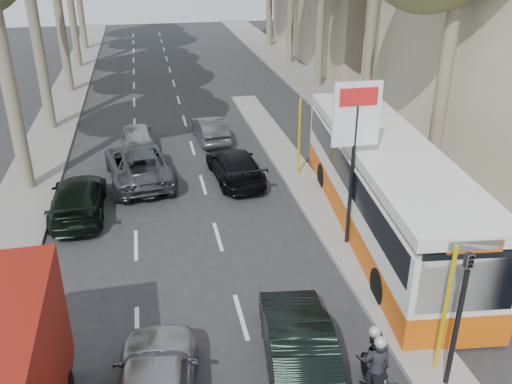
# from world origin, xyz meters

# --- Properties ---
(ground) EXTENTS (120.00, 120.00, 0.00)m
(ground) POSITION_xyz_m (0.00, 0.00, 0.00)
(ground) COLOR #28282B
(ground) RESTS_ON ground
(sidewalk_right) EXTENTS (3.20, 70.00, 0.12)m
(sidewalk_right) POSITION_xyz_m (8.60, 25.00, 0.06)
(sidewalk_right) COLOR gray
(sidewalk_right) RESTS_ON ground
(median_left) EXTENTS (2.40, 64.00, 0.12)m
(median_left) POSITION_xyz_m (-8.00, 28.00, 0.06)
(median_left) COLOR gray
(median_left) RESTS_ON ground
(traffic_island) EXTENTS (1.50, 26.00, 0.16)m
(traffic_island) POSITION_xyz_m (3.25, 11.00, 0.08)
(traffic_island) COLOR gray
(traffic_island) RESTS_ON ground
(billboard) EXTENTS (1.50, 12.10, 5.60)m
(billboard) POSITION_xyz_m (3.25, 5.00, 3.70)
(billboard) COLOR yellow
(billboard) RESTS_ON ground
(traffic_light_island) EXTENTS (0.16, 0.41, 3.60)m
(traffic_light_island) POSITION_xyz_m (3.25, -1.50, 2.49)
(traffic_light_island) COLOR black
(traffic_light_island) RESTS_ON ground
(dark_hatchback) EXTENTS (2.03, 4.49, 1.43)m
(dark_hatchback) POSITION_xyz_m (0.08, -0.19, 0.71)
(dark_hatchback) COLOR black
(dark_hatchback) RESTS_ON ground
(queue_car_a) EXTENTS (3.13, 5.61, 1.48)m
(queue_car_a) POSITION_xyz_m (-3.50, 11.98, 0.74)
(queue_car_a) COLOR #47484E
(queue_car_a) RESTS_ON ground
(queue_car_b) EXTENTS (2.20, 4.68, 1.32)m
(queue_car_b) POSITION_xyz_m (0.53, 11.23, 0.66)
(queue_car_b) COLOR black
(queue_car_b) RESTS_ON ground
(queue_car_c) EXTENTS (1.68, 3.73, 1.24)m
(queue_car_c) POSITION_xyz_m (-3.50, 16.18, 0.62)
(queue_car_c) COLOR #A4A6AB
(queue_car_c) RESTS_ON ground
(queue_car_d) EXTENTS (1.63, 3.86, 1.24)m
(queue_car_d) POSITION_xyz_m (0.11, 16.37, 0.62)
(queue_car_d) COLOR #47494E
(queue_car_d) RESTS_ON ground
(queue_car_e) EXTENTS (1.94, 4.69, 1.36)m
(queue_car_e) POSITION_xyz_m (-5.74, 9.23, 0.68)
(queue_car_e) COLOR black
(queue_car_e) RESTS_ON ground
(city_bus) EXTENTS (4.15, 12.90, 3.34)m
(city_bus) POSITION_xyz_m (4.80, 5.78, 1.76)
(city_bus) COLOR #D8570C
(city_bus) RESTS_ON ground
(motorcycle) EXTENTS (0.81, 2.06, 1.76)m
(motorcycle) POSITION_xyz_m (1.53, -1.28, 0.80)
(motorcycle) COLOR black
(motorcycle) RESTS_ON ground
(pedestrian_near) EXTENTS (0.88, 1.17, 1.80)m
(pedestrian_near) POSITION_xyz_m (7.20, 9.45, 1.02)
(pedestrian_near) COLOR #362E45
(pedestrian_near) RESTS_ON sidewalk_right
(pedestrian_far) EXTENTS (1.36, 0.84, 1.96)m
(pedestrian_far) POSITION_xyz_m (8.12, 13.37, 1.10)
(pedestrian_far) COLOR #706454
(pedestrian_far) RESTS_ON sidewalk_right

